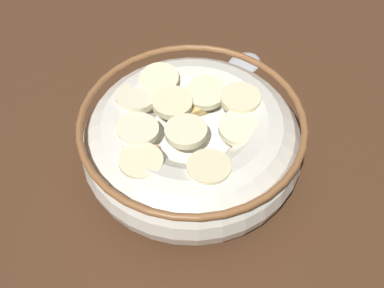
% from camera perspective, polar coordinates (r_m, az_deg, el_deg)
% --- Properties ---
extents(ground_plane, '(1.35, 1.35, 0.02)m').
position_cam_1_polar(ground_plane, '(0.45, 0.00, -3.21)').
color(ground_plane, '#472B19').
extents(cereal_bowl, '(0.19, 0.19, 0.07)m').
position_cam_1_polar(cereal_bowl, '(0.41, -0.03, 0.45)').
color(cereal_bowl, silver).
rests_on(cereal_bowl, ground_plane).
extents(spoon, '(0.07, 0.14, 0.01)m').
position_cam_1_polar(spoon, '(0.53, 5.08, 8.84)').
color(spoon, '#B7B7BC').
rests_on(spoon, ground_plane).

